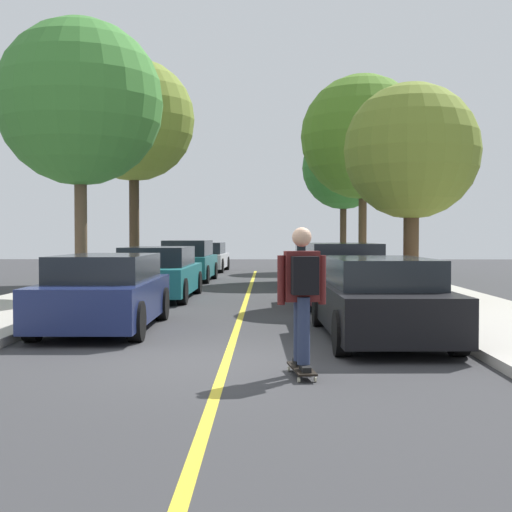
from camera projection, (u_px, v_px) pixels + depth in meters
The scene contains 17 objects.
ground at pixel (226, 362), 9.32m from camera, with size 80.00×80.00×0.00m, color #353538.
center_line at pixel (238, 324), 13.32m from camera, with size 0.12×39.20×0.01m, color gold.
parked_car_left_nearest at pixel (105, 292), 12.51m from camera, with size 1.88×4.28×1.32m.
parked_car_left_near at pixel (158, 273), 18.60m from camera, with size 1.98×4.64×1.36m.
parked_car_left_far at pixel (188, 261), 25.70m from camera, with size 1.93×4.08×1.49m.
parked_car_left_farthest at pixel (205, 257), 32.73m from camera, with size 2.10×4.30×1.33m.
parked_car_right_nearest at pixel (379, 299), 11.33m from camera, with size 1.92×4.68×1.31m.
parked_car_right_near at pixel (342, 274), 16.86m from camera, with size 1.90×4.48×1.48m.
parked_car_right_far at pixel (321, 264), 23.43m from camera, with size 2.08×4.69×1.40m.
street_tree_left_nearest at pixel (80, 103), 17.41m from camera, with size 4.10×4.10×6.85m.
street_tree_left_near at pixel (134, 121), 24.43m from camera, with size 4.21×4.21×7.62m.
street_tree_right_nearest at pixel (412, 152), 17.28m from camera, with size 3.33×3.33×5.25m.
street_tree_right_near at pixel (363, 137), 26.07m from camera, with size 4.59×4.59×7.45m.
street_tree_right_far at pixel (343, 168), 32.74m from camera, with size 3.82×3.82×6.56m.
fire_hydrant at pixel (50, 294), 14.23m from camera, with size 0.20×0.20×0.70m.
skateboard at pixel (302, 369), 8.35m from camera, with size 0.33×0.86×0.10m.
skateboarder at pixel (302, 289), 8.28m from camera, with size 0.59×0.71×1.66m.
Camera 1 is at (0.54, -9.27, 1.67)m, focal length 49.63 mm.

